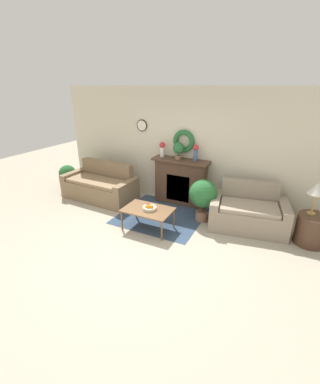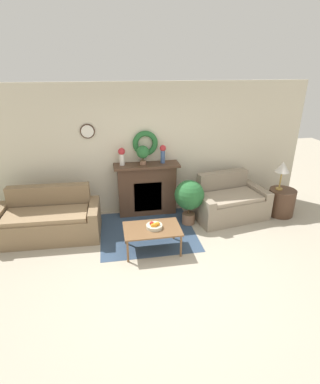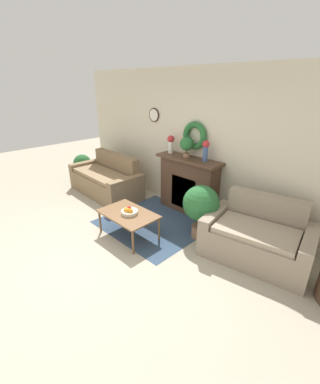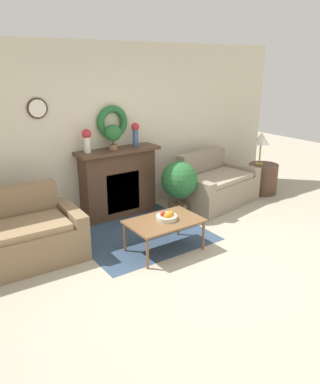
% 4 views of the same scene
% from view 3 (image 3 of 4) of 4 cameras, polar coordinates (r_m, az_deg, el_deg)
% --- Properties ---
extents(ground_plane, '(16.00, 16.00, 0.00)m').
position_cam_3_polar(ground_plane, '(4.03, -14.45, -14.50)').
color(ground_plane, '#ADA38E').
extents(floor_rug, '(1.80, 1.73, 0.01)m').
position_cam_3_polar(floor_rug, '(4.85, -0.94, -6.73)').
color(floor_rug, '#334760').
rests_on(floor_rug, ground_plane).
extents(wall_back, '(6.80, 0.18, 2.70)m').
position_cam_3_polar(wall_back, '(4.98, 8.67, 10.55)').
color(wall_back, beige).
rests_on(wall_back, ground_plane).
extents(fireplace, '(1.35, 0.41, 1.12)m').
position_cam_3_polar(fireplace, '(5.08, 6.32, 1.56)').
color(fireplace, '#4C3323').
rests_on(fireplace, ground_plane).
extents(couch_left, '(1.89, 0.93, 0.90)m').
position_cam_3_polar(couch_left, '(6.12, -11.82, 2.58)').
color(couch_left, '#846B4C').
rests_on(couch_left, ground_plane).
extents(loveseat_right, '(1.61, 1.13, 0.89)m').
position_cam_3_polar(loveseat_right, '(4.08, 20.75, -9.52)').
color(loveseat_right, gray).
rests_on(loveseat_right, ground_plane).
extents(coffee_table, '(0.97, 0.63, 0.43)m').
position_cam_3_polar(coffee_table, '(4.30, -7.08, -5.13)').
color(coffee_table, brown).
rests_on(coffee_table, ground_plane).
extents(fruit_bowl, '(0.28, 0.28, 0.12)m').
position_cam_3_polar(fruit_bowl, '(4.23, -6.86, -4.32)').
color(fruit_bowl, beige).
rests_on(fruit_bowl, coffee_table).
extents(vase_on_mantel_left, '(0.14, 0.14, 0.35)m').
position_cam_3_polar(vase_on_mantel_left, '(5.17, 2.41, 10.87)').
color(vase_on_mantel_left, silver).
rests_on(vase_on_mantel_left, fireplace).
extents(vase_on_mantel_right, '(0.13, 0.13, 0.38)m').
position_cam_3_polar(vase_on_mantel_right, '(4.66, 10.10, 9.34)').
color(vase_on_mantel_right, '#3D5684').
rests_on(vase_on_mantel_right, fireplace).
extents(potted_plant_on_mantel, '(0.26, 0.26, 0.39)m').
position_cam_3_polar(potted_plant_on_mantel, '(4.88, 5.97, 10.45)').
color(potted_plant_on_mantel, '#8E664C').
rests_on(potted_plant_on_mantel, fireplace).
extents(potted_plant_floor_by_couch, '(0.46, 0.46, 0.71)m').
position_cam_3_polar(potted_plant_floor_by_couch, '(7.06, -16.83, 5.80)').
color(potted_plant_floor_by_couch, '#8E664C').
rests_on(potted_plant_floor_by_couch, ground_plane).
extents(potted_plant_floor_by_loveseat, '(0.59, 0.59, 0.92)m').
position_cam_3_polar(potted_plant_floor_by_loveseat, '(4.19, 9.06, -2.92)').
color(potted_plant_floor_by_loveseat, '#8E664C').
rests_on(potted_plant_floor_by_loveseat, ground_plane).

